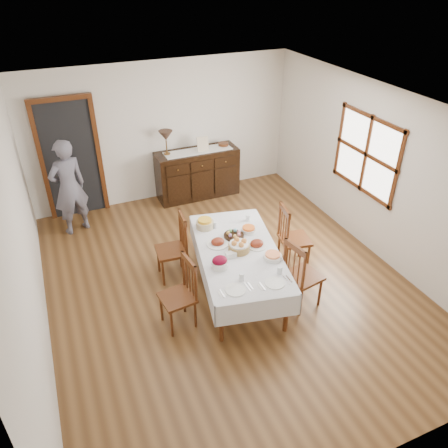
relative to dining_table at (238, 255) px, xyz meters
name	(u,v)px	position (x,y,z in m)	size (l,w,h in m)	color
ground	(227,282)	(-0.07, 0.25, -0.63)	(6.00, 6.00, 0.00)	brown
room_shell	(205,171)	(-0.21, 0.67, 1.01)	(5.02, 6.02, 2.65)	white
dining_table	(238,255)	(0.00, 0.00, 0.00)	(1.45, 2.25, 0.72)	silver
chair_left_near	(181,293)	(-0.93, -0.28, -0.13)	(0.45, 0.45, 0.98)	#4E2510
chair_left_far	(175,247)	(-0.70, 0.69, -0.11)	(0.46, 0.46, 1.03)	#4E2510
chair_right_near	(301,274)	(0.64, -0.58, -0.10)	(0.51, 0.51, 1.04)	#4E2510
chair_right_far	(292,236)	(0.99, 0.25, -0.10)	(0.51, 0.51, 1.04)	#4E2510
sideboard	(197,173)	(0.49, 2.97, -0.15)	(1.59, 0.57, 0.95)	black
person	(68,185)	(-1.91, 2.58, 0.26)	(0.56, 0.36, 1.78)	slate
bread_basket	(239,246)	(0.00, -0.01, 0.16)	(0.29, 0.29, 0.18)	olive
egg_basket	(234,235)	(0.07, 0.31, 0.12)	(0.29, 0.29, 0.10)	black
ham_platter_a	(218,242)	(-0.21, 0.24, 0.12)	(0.31, 0.31, 0.11)	white
ham_platter_b	(257,244)	(0.27, -0.01, 0.12)	(0.28, 0.28, 0.11)	white
beet_bowl	(220,262)	(-0.38, -0.24, 0.16)	(0.22, 0.22, 0.16)	white
carrot_bowl	(249,229)	(0.32, 0.36, 0.13)	(0.21, 0.21, 0.08)	white
pineapple_bowl	(205,224)	(-0.21, 0.72, 0.15)	(0.26, 0.26, 0.14)	tan
casserole_dish	(273,256)	(0.33, -0.35, 0.12)	(0.24, 0.24, 0.08)	white
butter_dish	(231,255)	(-0.16, -0.10, 0.12)	(0.16, 0.12, 0.07)	white
setting_left	(237,286)	(-0.34, -0.69, 0.11)	(0.44, 0.31, 0.10)	white
setting_right	(276,279)	(0.16, -0.76, 0.11)	(0.44, 0.31, 0.10)	white
glass_far_a	(215,225)	(-0.08, 0.65, 0.13)	(0.06, 0.06, 0.09)	silver
glass_far_b	(248,217)	(0.46, 0.65, 0.14)	(0.07, 0.07, 0.10)	silver
runner	(198,151)	(0.50, 2.94, 0.33)	(1.30, 0.35, 0.01)	white
table_lamp	(166,136)	(-0.08, 3.01, 0.68)	(0.26, 0.26, 0.46)	brown
picture_frame	(203,144)	(0.59, 2.90, 0.46)	(0.22, 0.08, 0.28)	beige
deco_bowl	(223,144)	(1.05, 3.00, 0.35)	(0.20, 0.20, 0.06)	#4E2510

